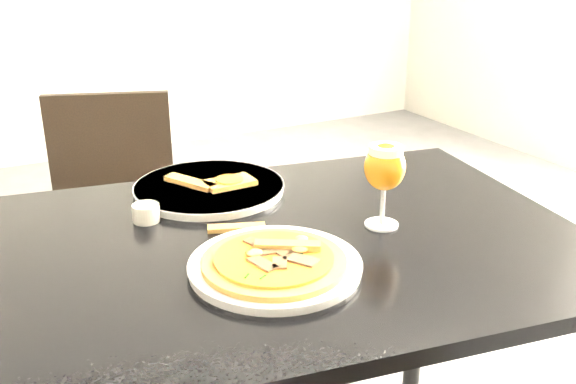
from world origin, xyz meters
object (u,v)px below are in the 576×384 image
pizza (275,261)px  dining_table (271,281)px  chair_far (114,225)px  beer_glass (385,168)px

pizza → dining_table: bearing=66.5°
pizza → chair_far: bearing=94.2°
dining_table → beer_glass: bearing=-2.0°
chair_far → pizza: size_ratio=3.43×
chair_far → pizza: 1.01m
pizza → beer_glass: (0.28, 0.07, 0.10)m
beer_glass → dining_table: bearing=168.6°
chair_far → pizza: (0.07, -0.96, 0.31)m
chair_far → beer_glass: beer_glass is taller
beer_glass → pizza: bearing=-164.9°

